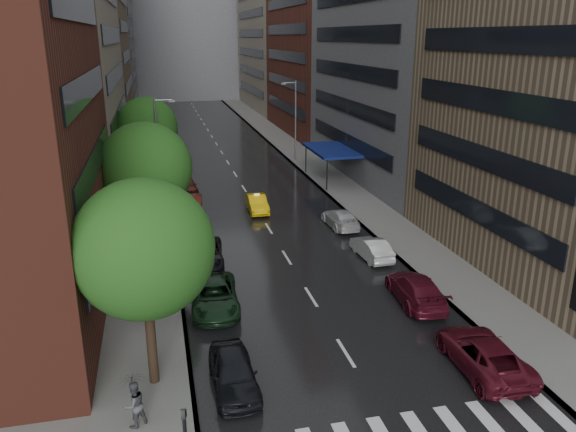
% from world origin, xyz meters
% --- Properties ---
extents(ground, '(220.00, 220.00, 0.00)m').
position_xyz_m(ground, '(0.00, 0.00, 0.00)').
color(ground, gray).
rests_on(ground, ground).
extents(road, '(14.00, 140.00, 0.01)m').
position_xyz_m(road, '(0.00, 50.00, 0.01)').
color(road, black).
rests_on(road, ground).
extents(sidewalk_left, '(4.00, 140.00, 0.15)m').
position_xyz_m(sidewalk_left, '(-9.00, 50.00, 0.07)').
color(sidewalk_left, gray).
rests_on(sidewalk_left, ground).
extents(sidewalk_right, '(4.00, 140.00, 0.15)m').
position_xyz_m(sidewalk_right, '(9.00, 50.00, 0.07)').
color(sidewalk_right, gray).
rests_on(sidewalk_right, ground).
extents(buildings_left, '(8.00, 108.00, 38.00)m').
position_xyz_m(buildings_left, '(-15.00, 58.79, 15.99)').
color(buildings_left, maroon).
rests_on(buildings_left, ground).
extents(buildings_right, '(8.05, 109.10, 36.00)m').
position_xyz_m(buildings_right, '(15.00, 56.70, 15.03)').
color(buildings_right, '#937A5B').
rests_on(buildings_right, ground).
extents(building_far, '(40.00, 14.00, 32.00)m').
position_xyz_m(building_far, '(0.00, 118.00, 16.00)').
color(building_far, slate).
rests_on(building_far, ground).
extents(tree_near, '(5.57, 5.57, 8.87)m').
position_xyz_m(tree_near, '(-8.60, 3.54, 6.07)').
color(tree_near, '#382619').
rests_on(tree_near, ground).
extents(tree_mid, '(5.69, 5.69, 9.07)m').
position_xyz_m(tree_mid, '(-8.60, 17.16, 6.21)').
color(tree_mid, '#382619').
rests_on(tree_mid, ground).
extents(tree_far, '(5.53, 5.53, 8.81)m').
position_xyz_m(tree_far, '(-8.60, 34.61, 6.03)').
color(tree_far, '#382619').
rests_on(tree_far, ground).
extents(taxi, '(1.54, 4.25, 1.39)m').
position_xyz_m(taxi, '(-0.09, 26.47, 0.70)').
color(taxi, yellow).
rests_on(taxi, ground).
extents(parked_cars_left, '(2.76, 35.61, 1.53)m').
position_xyz_m(parked_cars_left, '(-5.40, 17.02, 0.74)').
color(parked_cars_left, black).
rests_on(parked_cars_left, ground).
extents(parked_cars_right, '(2.76, 24.91, 1.55)m').
position_xyz_m(parked_cars_right, '(5.40, 9.36, 0.74)').
color(parked_cars_right, '#55111E').
rests_on(parked_cars_right, ground).
extents(ped_black_umbrella, '(1.12, 1.06, 2.09)m').
position_xyz_m(ped_black_umbrella, '(-9.30, 0.81, 1.38)').
color(ped_black_umbrella, '#4B4C50').
rests_on(ped_black_umbrella, sidewalk_left).
extents(street_lamp_left, '(1.74, 0.22, 9.00)m').
position_xyz_m(street_lamp_left, '(-7.72, 30.00, 4.89)').
color(street_lamp_left, gray).
rests_on(street_lamp_left, sidewalk_left).
extents(street_lamp_right, '(1.74, 0.22, 9.00)m').
position_xyz_m(street_lamp_right, '(7.72, 45.00, 4.89)').
color(street_lamp_right, gray).
rests_on(street_lamp_right, sidewalk_right).
extents(awning, '(4.00, 8.00, 3.12)m').
position_xyz_m(awning, '(8.98, 35.00, 3.13)').
color(awning, navy).
rests_on(awning, sidewalk_right).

